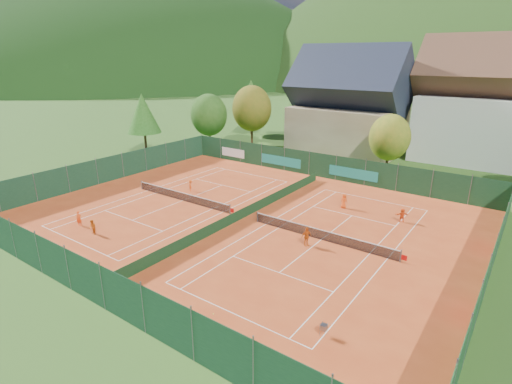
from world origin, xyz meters
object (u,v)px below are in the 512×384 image
Objects in this scene: chalet at (348,109)px; hotel_block_a at (500,110)px; player_right_near at (306,236)px; player_left_mid at (92,227)px; player_left_far at (191,185)px; player_right_far_b at (402,215)px; ball_hopper at (324,327)px; player_left_near at (79,218)px; player_right_far_a at (344,201)px.

chalet is 19.94m from hotel_block_a.
player_left_mid is at bearing 145.38° from player_right_near.
hotel_block_a is at bearing -94.69° from player_left_far.
chalet is 12.36× the size of player_right_far_b.
ball_hopper is 0.63× the size of player_left_far.
player_right_near is at bearing 41.81° from player_left_mid.
ball_hopper is at bearing -119.82° from player_right_near.
ball_hopper is 24.30m from player_left_near.
chalet reaches higher than player_left_far.
player_left_far is (-1.34, 13.03, -0.02)m from player_left_mid.
player_left_far is (-22.97, 13.36, 0.08)m from ball_hopper.
player_left_mid is at bearing -117.60° from hotel_block_a.
hotel_block_a is 42.41m from player_left_far.
chalet is 12.31× the size of player_left_mid.
player_right_far_a is at bearing 32.28° from player_right_near.
player_right_far_a reaches higher than ball_hopper.
player_right_far_b is (5.71, -0.17, -0.09)m from player_right_far_a.
hotel_block_a reaches higher than player_left_near.
ball_hopper is (-2.54, -46.57, -6.83)m from hotel_block_a.
player_right_far_a is (17.34, 17.64, 0.06)m from player_left_near.
hotel_block_a is at bearing -134.06° from player_right_far_b.
hotel_block_a is (19.00, 6.00, 0.76)m from chalet.
player_right_near is 1.20× the size of player_right_far_b.
player_left_near is 0.87× the size of player_right_near.
player_left_far is 0.82× the size of player_right_near.
chalet is at bearing 95.57° from player_left_mid.
chalet is 44.20m from ball_hopper.
player_right_far_b is at bearing -134.61° from player_left_far.
player_left_far is (-25.51, -33.21, -6.74)m from hotel_block_a.
ball_hopper is (16.46, -40.57, -6.07)m from chalet.
chalet is 24.86m from player_right_far_a.
player_left_mid is 0.84× the size of player_right_near.
hotel_block_a reaches higher than player_right_near.
ball_hopper is at bearing 12.01° from player_left_mid.
chalet is at bearing -92.24° from player_right_far_b.
ball_hopper is 0.61× the size of player_right_far_b.
player_left_near is (-7.82, -39.84, -5.94)m from chalet.
player_right_far_a is at bearing -38.16° from player_right_far_b.
player_right_far_a reaches higher than player_right_far_b.
ball_hopper is 21.64m from player_left_mid.
player_right_far_b is (21.74, 4.84, 0.02)m from player_left_far.
player_left_near reaches higher than player_right_far_b.
chalet reaches higher than player_right_near.
hotel_block_a is at bearing 13.69° from player_right_near.
player_left_mid is (-5.17, -40.24, -5.97)m from chalet.
hotel_block_a reaches higher than player_left_far.
player_left_near reaches higher than ball_hopper.
player_right_far_b reaches higher than ball_hopper.
player_left_far is at bearing 149.81° from ball_hopper.
hotel_block_a is 14.50× the size of player_right_far_a.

